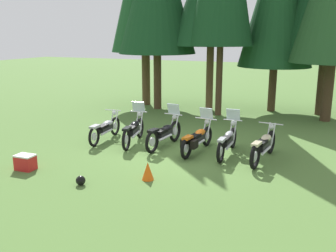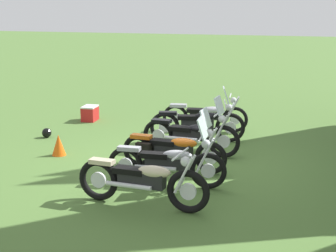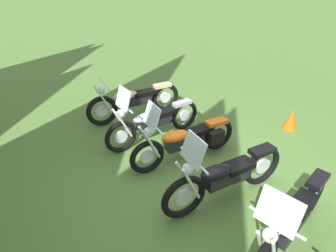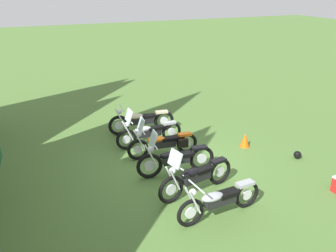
# 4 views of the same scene
# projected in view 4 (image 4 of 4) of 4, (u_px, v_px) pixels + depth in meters

# --- Properties ---
(ground_plane) EXTENTS (80.00, 80.00, 0.00)m
(ground_plane) POSITION_uv_depth(u_px,v_px,m) (168.00, 166.00, 11.12)
(ground_plane) COLOR #4C7033
(motorcycle_0) EXTENTS (0.64, 2.29, 1.00)m
(motorcycle_0) POSITION_uv_depth(u_px,v_px,m) (219.00, 200.00, 8.57)
(motorcycle_0) COLOR black
(motorcycle_0) RESTS_ON ground_plane
(motorcycle_1) EXTENTS (0.74, 2.33, 1.38)m
(motorcycle_1) POSITION_uv_depth(u_px,v_px,m) (196.00, 176.00, 9.51)
(motorcycle_1) COLOR black
(motorcycle_1) RESTS_ON ground_plane
(motorcycle_2) EXTENTS (0.69, 2.31, 1.39)m
(motorcycle_2) POSITION_uv_depth(u_px,v_px,m) (175.00, 159.00, 10.47)
(motorcycle_2) COLOR black
(motorcycle_2) RESTS_ON ground_plane
(motorcycle_3) EXTENTS (0.76, 2.29, 1.35)m
(motorcycle_3) POSITION_uv_depth(u_px,v_px,m) (164.00, 143.00, 11.56)
(motorcycle_3) COLOR black
(motorcycle_3) RESTS_ON ground_plane
(motorcycle_4) EXTENTS (0.62, 2.33, 1.36)m
(motorcycle_4) POSITION_uv_depth(u_px,v_px,m) (148.00, 132.00, 12.32)
(motorcycle_4) COLOR black
(motorcycle_4) RESTS_ON ground_plane
(motorcycle_5) EXTENTS (0.76, 2.42, 1.03)m
(motorcycle_5) POSITION_uv_depth(u_px,v_px,m) (141.00, 121.00, 13.36)
(motorcycle_5) COLOR black
(motorcycle_5) RESTS_ON ground_plane
(traffic_cone) EXTENTS (0.32, 0.32, 0.48)m
(traffic_cone) POSITION_uv_depth(u_px,v_px,m) (245.00, 140.00, 12.31)
(traffic_cone) COLOR #EA590F
(traffic_cone) RESTS_ON ground_plane
(dropped_helmet) EXTENTS (0.24, 0.24, 0.24)m
(dropped_helmet) POSITION_uv_depth(u_px,v_px,m) (297.00, 155.00, 11.53)
(dropped_helmet) COLOR black
(dropped_helmet) RESTS_ON ground_plane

